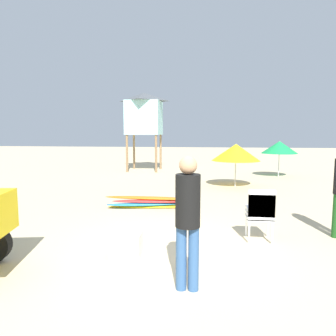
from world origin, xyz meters
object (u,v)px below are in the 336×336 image
Objects in this scene: lifeguard_tower at (144,114)px; lifeguard_near_center at (188,214)px; beach_umbrella_mid at (236,152)px; beach_umbrella_left at (279,147)px; cooler_box at (126,246)px; surfboard_pile at (151,202)px; stacked_plastic_chairs at (260,210)px; traffic_cone_near at (188,185)px.

lifeguard_near_center is at bearing -75.80° from lifeguard_tower.
lifeguard_tower reaches higher than beach_umbrella_mid.
beach_umbrella_left is 3.45× the size of cooler_box.
cooler_box is at bearing -86.46° from surfboard_pile.
beach_umbrella_mid is at bearing -45.32° from lifeguard_tower.
beach_umbrella_left is (2.38, 9.01, 0.79)m from stacked_plastic_chairs.
lifeguard_near_center is 3.60× the size of cooler_box.
beach_umbrella_left is (3.62, 10.95, 0.38)m from lifeguard_near_center.
cooler_box is (-4.69, -10.05, -1.19)m from beach_umbrella_left.
lifeguard_tower reaches higher than traffic_cone_near.
stacked_plastic_chairs is 2.34m from lifeguard_near_center.
stacked_plastic_chairs reaches higher than cooler_box.
stacked_plastic_chairs is 0.60× the size of beach_umbrella_left.
cooler_box is (-1.07, 0.90, -0.82)m from lifeguard_near_center.
traffic_cone_near is (-1.73, -1.41, -1.07)m from beach_umbrella_mid.
beach_umbrella_left is at bearing 47.53° from traffic_cone_near.
lifeguard_near_center is at bearing -108.30° from beach_umbrella_left.
stacked_plastic_chairs is 3.42m from surfboard_pile.
surfboard_pile is at bearing -110.49° from traffic_cone_near.
lifeguard_near_center is at bearing -99.54° from beach_umbrella_mid.
traffic_cone_near is (-0.39, 6.57, -0.76)m from lifeguard_near_center.
traffic_cone_near is 1.04× the size of cooler_box.
lifeguard_tower reaches higher than cooler_box.
beach_umbrella_left is 3.76m from beach_umbrella_mid.
beach_umbrella_left is at bearing 64.99° from cooler_box.
lifeguard_near_center is 6.62m from traffic_cone_near.
cooler_box is (-2.31, -1.04, -0.40)m from stacked_plastic_chairs.
lifeguard_near_center reaches higher than stacked_plastic_chairs.
lifeguard_near_center is 13.10m from lifeguard_tower.
beach_umbrella_left is 3.33× the size of traffic_cone_near.
lifeguard_tower is at bearing 166.91° from beach_umbrella_left.
beach_umbrella_left is at bearing 52.56° from beach_umbrella_mid.
lifeguard_tower is 8.34× the size of traffic_cone_near.
lifeguard_tower is (-1.90, 8.32, 2.94)m from surfboard_pile.
beach_umbrella_mid is at bearing 80.46° from lifeguard_near_center.
traffic_cone_near is at bearing -132.47° from beach_umbrella_left.
lifeguard_tower is 12.17m from cooler_box.
lifeguard_near_center reaches higher than beach_umbrella_left.
stacked_plastic_chairs is 2.09× the size of cooler_box.
stacked_plastic_chairs is 4.92m from traffic_cone_near.
surfboard_pile is 9.02m from lifeguard_tower.
traffic_cone_near is at bearing 83.23° from cooler_box.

